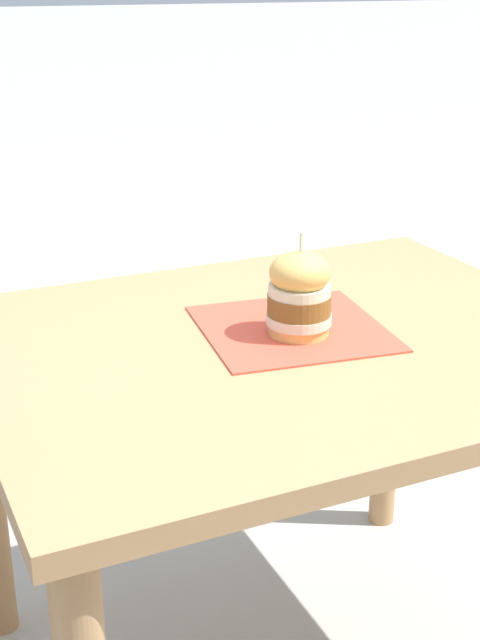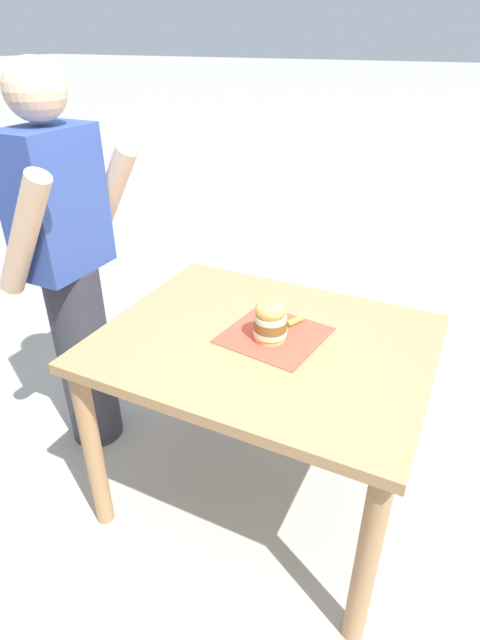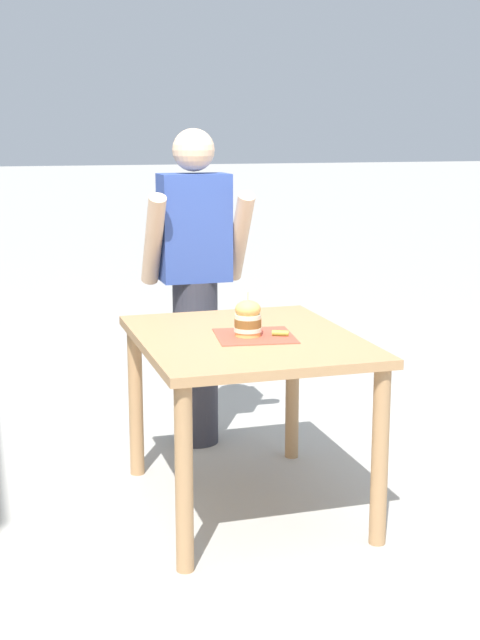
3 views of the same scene
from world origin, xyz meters
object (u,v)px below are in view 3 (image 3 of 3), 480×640
(pickle_spear, at_px, (280,333))
(sandwich, at_px, (249,318))
(patio_table, at_px, (246,362))
(diner_across_table, at_px, (195,283))

(pickle_spear, bearing_deg, sandwich, 162.29)
(sandwich, height_order, pickle_spear, sandwich)
(patio_table, bearing_deg, sandwich, -76.80)
(diner_across_table, bearing_deg, patio_table, -89.14)
(sandwich, bearing_deg, patio_table, 103.20)
(sandwich, xyz_separation_m, pickle_spear, (0.13, -0.04, -0.07))
(patio_table, relative_size, sandwich, 6.00)
(pickle_spear, distance_m, diner_across_table, 0.96)
(pickle_spear, height_order, diner_across_table, diner_across_table)
(patio_table, bearing_deg, pickle_spear, -24.39)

